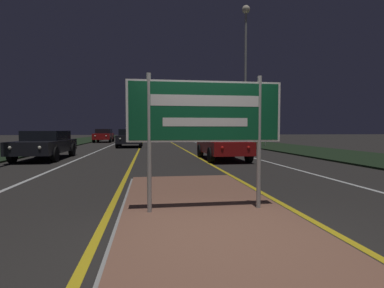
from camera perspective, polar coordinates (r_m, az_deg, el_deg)
The scene contains 18 objects.
ground_plane at distance 3.83m, azimuth 6.23°, elevation -18.59°, with size 160.00×160.00×0.00m, color #282623.
median_island at distance 4.96m, azimuth 2.56°, elevation -13.05°, with size 2.76×7.21×0.10m.
verge_left at distance 25.01m, azimuth -28.37°, elevation -0.69°, with size 5.00×100.00×0.08m.
verge_right at distance 25.69m, azimuth 15.63°, elevation -0.38°, with size 5.00×100.00×0.08m.
centre_line_yellow_left at distance 28.49m, azimuth -9.60°, elevation -0.10°, with size 0.12×70.00×0.01m.
centre_line_yellow_right at distance 28.59m, azimuth -3.31°, elevation -0.05°, with size 0.12×70.00×0.01m.
lane_line_white_left at distance 28.67m, azimuth -14.87°, elevation -0.13°, with size 0.12×70.00×0.01m.
lane_line_white_right at distance 28.94m, azimuth 1.89°, elevation -0.02°, with size 0.12×70.00×0.01m.
edge_line_white_left at distance 29.17m, azimuth -20.73°, elevation -0.17°, with size 0.10×70.00×0.01m.
edge_line_white_right at distance 29.61m, azimuth 7.61°, elevation 0.02°, with size 0.10×70.00×0.01m.
highway_sign at distance 4.77m, azimuth 2.61°, elevation 5.35°, with size 2.48×0.07×2.16m.
streetlight_right_near at distance 24.91m, azimuth 10.18°, elevation 17.13°, with size 0.63×0.63×11.07m.
car_receding_0 at distance 13.92m, azimuth 5.93°, elevation 0.06°, with size 1.88×4.22×1.42m.
car_receding_1 at distance 24.54m, azimuth 6.98°, elevation 1.28°, with size 1.98×4.16×1.44m.
car_approaching_0 at distance 15.77m, azimuth -26.09°, elevation 0.03°, with size 1.91×4.78×1.34m.
car_approaching_1 at distance 24.71m, azimuth -11.76°, elevation 1.22°, with size 1.97×4.32×1.44m.
car_approaching_2 at distance 34.84m, azimuth -16.45°, elevation 1.62°, with size 1.93×4.45×1.47m.
warning_sign at distance 25.35m, azimuth 13.82°, elevation 3.05°, with size 0.60×0.06×2.48m.
Camera 1 is at (-0.90, -3.45, 1.39)m, focal length 28.00 mm.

